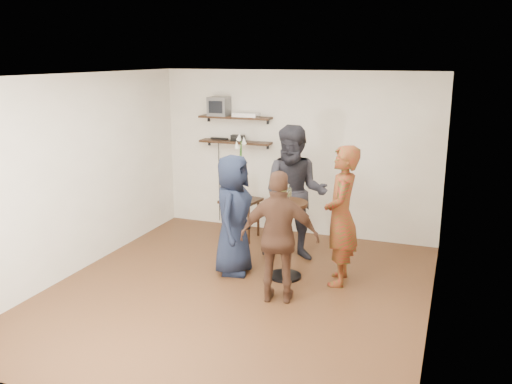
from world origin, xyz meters
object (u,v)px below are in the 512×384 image
at_px(dvd_deck, 246,115).
at_px(person_brown, 280,237).
at_px(side_table, 241,206).
at_px(drinks_table, 285,229).
at_px(person_navy, 233,215).
at_px(crt_monitor, 219,106).
at_px(radio, 238,138).
at_px(person_dark, 295,194).
at_px(person_plaid, 341,216).

relative_size(dvd_deck, person_brown, 0.26).
distance_m(side_table, person_brown, 2.33).
bearing_deg(drinks_table, person_navy, -174.37).
relative_size(crt_monitor, side_table, 0.50).
xyz_separation_m(drinks_table, person_brown, (0.14, -0.68, 0.13)).
xyz_separation_m(radio, person_dark, (1.28, -1.04, -0.57)).
xyz_separation_m(crt_monitor, radio, (0.32, 0.00, -0.50)).
bearing_deg(person_dark, drinks_table, -90.00).
bearing_deg(person_navy, crt_monitor, 23.16).
bearing_deg(person_dark, dvd_deck, 130.10).
height_order(person_plaid, person_dark, person_dark).
height_order(dvd_deck, person_navy, dvd_deck).
bearing_deg(side_table, dvd_deck, 101.14).
relative_size(crt_monitor, drinks_table, 0.31).
distance_m(crt_monitor, side_table, 1.66).
height_order(person_dark, person_navy, person_dark).
bearing_deg(dvd_deck, radio, 180.00).
relative_size(crt_monitor, person_dark, 0.17).
height_order(radio, person_navy, person_navy).
xyz_separation_m(drinks_table, person_plaid, (0.69, 0.09, 0.23)).
height_order(radio, person_dark, person_dark).
relative_size(side_table, person_dark, 0.33).
bearing_deg(person_brown, drinks_table, -90.00).
bearing_deg(crt_monitor, person_dark, -33.13).
xyz_separation_m(radio, person_brown, (1.51, -2.42, -0.74)).
bearing_deg(person_navy, person_dark, -44.19).
relative_size(side_table, drinks_table, 0.62).
xyz_separation_m(side_table, person_plaid, (1.82, -1.16, 0.35)).
bearing_deg(radio, crt_monitor, 180.00).
bearing_deg(person_dark, person_plaid, -45.10).
distance_m(person_plaid, person_brown, 0.95).
height_order(drinks_table, person_dark, person_dark).
bearing_deg(drinks_table, side_table, 132.01).
xyz_separation_m(crt_monitor, person_brown, (1.83, -2.42, -1.24)).
bearing_deg(crt_monitor, dvd_deck, 0.00).
bearing_deg(person_brown, person_plaid, -137.37).
xyz_separation_m(dvd_deck, radio, (-0.15, 0.00, -0.38)).
relative_size(side_table, person_brown, 0.41).
distance_m(dvd_deck, person_navy, 2.18).
bearing_deg(person_navy, side_table, 12.43).
bearing_deg(person_dark, person_brown, -87.72).
height_order(crt_monitor, radio, crt_monitor).
distance_m(crt_monitor, radio, 0.59).
distance_m(radio, person_dark, 1.75).
xyz_separation_m(side_table, person_brown, (1.27, -1.93, 0.25)).
bearing_deg(crt_monitor, person_navy, -61.22).
bearing_deg(radio, person_plaid, -38.68).
xyz_separation_m(dvd_deck, person_navy, (0.53, -1.81, -1.10)).
bearing_deg(dvd_deck, person_navy, -73.77).
xyz_separation_m(side_table, drinks_table, (1.13, -1.25, 0.12)).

